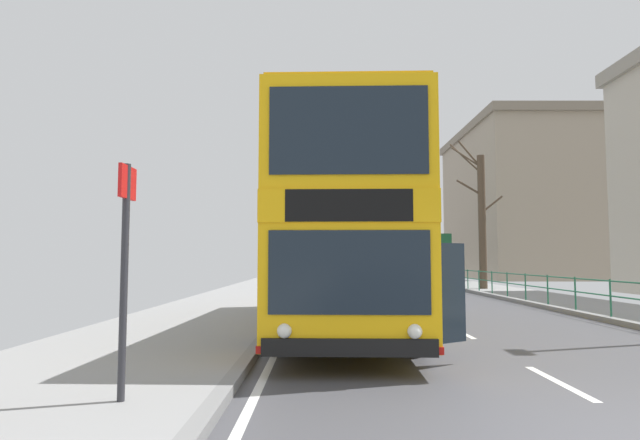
# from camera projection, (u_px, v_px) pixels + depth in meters

# --- Properties ---
(double_decker_bus_main) EXTENTS (3.21, 10.25, 4.31)m
(double_decker_bus_main) POSITION_uv_depth(u_px,v_px,m) (345.00, 232.00, 12.17)
(double_decker_bus_main) COLOR #F4B20F
(double_decker_bus_main) RESTS_ON ground
(background_bus_far_lane) EXTENTS (2.71, 9.65, 3.08)m
(background_bus_far_lane) POSITION_uv_depth(u_px,v_px,m) (415.00, 259.00, 33.88)
(background_bus_far_lane) COLOR #19512D
(background_bus_far_lane) RESTS_ON ground
(pedestrian_railing_far_kerb) EXTENTS (0.05, 32.39, 0.98)m
(pedestrian_railing_far_kerb) POSITION_uv_depth(u_px,v_px,m) (500.00, 279.00, 22.28)
(pedestrian_railing_far_kerb) COLOR #236B4C
(pedestrian_railing_far_kerb) RESTS_ON ground
(bus_stop_sign_near) EXTENTS (0.08, 0.44, 2.53)m
(bus_stop_sign_near) POSITION_uv_depth(u_px,v_px,m) (126.00, 253.00, 5.65)
(bus_stop_sign_near) COLOR #2D2D33
(bus_stop_sign_near) RESTS_ON ground
(bare_tree_far_00) EXTENTS (2.48, 1.27, 7.77)m
(bare_tree_far_00) POSITION_uv_depth(u_px,v_px,m) (482.00, 217.00, 27.20)
(bare_tree_far_00) COLOR #4C3D2D
(bare_tree_far_00) RESTS_ON ground
(background_building_00) EXTENTS (11.47, 17.60, 13.65)m
(background_building_00) POSITION_uv_depth(u_px,v_px,m) (527.00, 202.00, 47.96)
(background_building_00) COLOR gray
(background_building_00) RESTS_ON ground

